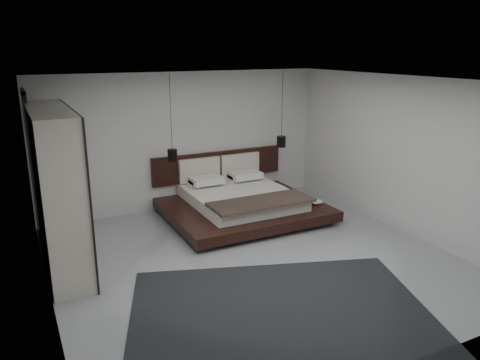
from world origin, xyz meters
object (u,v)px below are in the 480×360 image
rug (281,313)px  pendant_right (281,141)px  bed (241,201)px  wardrobe (57,189)px  lattice_screen (32,167)px  pendant_left (172,155)px

rug → pendant_right: bearing=58.6°
bed → wardrobe: bearing=-168.6°
lattice_screen → pendant_left: pendant_left is taller
pendant_left → pendant_right: same height
lattice_screen → bed: size_ratio=0.88×
pendant_left → rug: bearing=-89.3°
rug → pendant_left: bearing=90.7°
lattice_screen → pendant_right: bearing=-0.7°
pendant_right → wardrobe: size_ratio=0.65×
bed → pendant_left: pendant_left is taller
pendant_left → rug: pendant_left is taller
bed → wardrobe: (-3.43, -0.69, 0.91)m
lattice_screen → pendant_right: size_ratio=1.63×
wardrobe → rug: size_ratio=0.66×
bed → pendant_left: 1.64m
pendant_right → wardrobe: 4.80m
pendant_left → rug: (0.05, -3.92, -1.27)m
lattice_screen → bed: bearing=-8.5°
lattice_screen → pendant_left: 2.46m
bed → pendant_left: (-1.22, 0.49, 0.98)m
wardrobe → pendant_left: bearing=28.0°
rug → bed: bearing=71.2°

